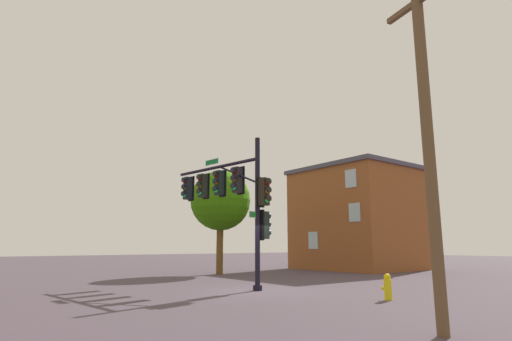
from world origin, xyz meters
TOP-DOWN VIEW (x-y plane):
  - ground_plane at (0.00, 0.00)m, footprint 120.00×120.00m
  - signal_pole_assembly at (1.65, 0.18)m, footprint 6.09×1.64m
  - utility_pole at (-8.49, 2.04)m, footprint 1.78×0.54m
  - fire_hydrant at (-4.74, -1.61)m, footprint 0.33×0.24m
  - tree_mid at (8.46, -3.61)m, footprint 3.73×3.73m
  - brick_building at (6.57, -14.28)m, footprint 8.02×6.94m

SIDE VIEW (x-z plane):
  - ground_plane at x=0.00m, z-range 0.00..0.00m
  - fire_hydrant at x=-4.74m, z-range 0.00..0.83m
  - brick_building at x=6.57m, z-range 0.01..7.44m
  - signal_pole_assembly at x=1.65m, z-range 0.87..6.97m
  - utility_pole at x=-8.49m, z-range 0.18..7.87m
  - tree_mid at x=8.46m, z-range 1.28..7.63m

